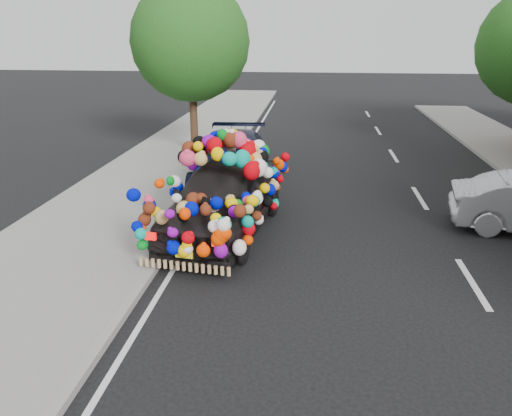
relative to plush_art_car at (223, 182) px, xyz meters
The scene contains 7 objects.
ground 2.69m from the plush_art_car, 55.60° to the right, with size 100.00×100.00×0.00m, color black.
sidewalk 3.72m from the plush_art_car, 145.72° to the right, with size 4.00×60.00×0.12m, color gray.
kerb 2.49m from the plush_art_car, 116.16° to the right, with size 0.15×60.00×0.13m, color gray.
lane_markings 5.48m from the plush_art_car, 21.91° to the right, with size 6.00×50.00×0.01m, color silver, non-canonical shape.
tree_near_sidewalk 8.38m from the plush_art_car, 107.96° to the left, with size 4.20×4.20×6.13m.
plush_art_car is the anchor object (origin of this frame).
navy_sedan 3.70m from the plush_art_car, 96.20° to the left, with size 2.11×5.18×1.50m, color black.
Camera 1 is at (0.58, -8.56, 4.36)m, focal length 35.00 mm.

